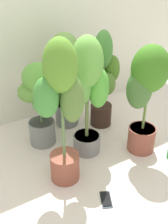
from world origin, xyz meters
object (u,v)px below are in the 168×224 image
(potted_plant_back_center, at_px, (63,73))
(cell_phone, at_px, (106,199))
(potted_plant_front_right, at_px, (146,90))
(potted_plant_back_right, at_px, (103,79))
(potted_plant_back_left, at_px, (40,100))
(potted_plant_front_left, at_px, (62,106))
(potted_plant_center, at_px, (87,87))

(potted_plant_back_center, height_order, cell_phone, potted_plant_back_center)
(potted_plant_back_center, bearing_deg, potted_plant_front_right, -62.69)
(potted_plant_back_right, height_order, potted_plant_front_right, potted_plant_back_right)
(potted_plant_back_center, distance_m, potted_plant_back_right, 0.35)
(potted_plant_back_center, height_order, potted_plant_front_right, potted_plant_front_right)
(potted_plant_back_center, bearing_deg, potted_plant_back_left, -149.97)
(potted_plant_back_center, xyz_separation_m, potted_plant_front_right, (0.34, -0.67, 0.02))
(potted_plant_front_left, bearing_deg, potted_plant_center, 32.15)
(potted_plant_front_left, distance_m, cell_phone, 0.69)
(potted_plant_back_left, distance_m, cell_phone, 0.91)
(potted_plant_back_right, height_order, potted_plant_center, potted_plant_center)
(cell_phone, bearing_deg, potted_plant_center, -81.80)
(potted_plant_back_left, relative_size, potted_plant_back_center, 0.82)
(potted_plant_front_right, bearing_deg, cell_phone, -150.42)
(potted_plant_back_right, relative_size, potted_plant_front_right, 1.01)
(potted_plant_back_left, height_order, cell_phone, potted_plant_back_left)
(potted_plant_back_center, height_order, potted_plant_center, potted_plant_center)
(potted_plant_front_left, xyz_separation_m, potted_plant_front_right, (0.68, -0.02, -0.05))
(potted_plant_back_center, bearing_deg, cell_phone, -101.62)
(potted_plant_front_left, distance_m, potted_plant_back_right, 0.79)
(potted_plant_front_left, xyz_separation_m, potted_plant_back_center, (0.34, 0.65, -0.07))
(potted_plant_back_left, bearing_deg, potted_plant_front_left, -94.58)
(potted_plant_back_right, bearing_deg, potted_plant_back_left, 178.74)
(potted_plant_back_center, relative_size, potted_plant_back_right, 0.98)
(potted_plant_front_right, bearing_deg, potted_plant_back_right, 95.41)
(potted_plant_center, height_order, potted_plant_front_right, potted_plant_center)
(potted_plant_back_left, height_order, potted_plant_front_right, potted_plant_front_right)
(potted_plant_front_left, bearing_deg, potted_plant_front_right, -1.60)
(potted_plant_back_right, relative_size, cell_phone, 5.56)
(potted_plant_back_left, relative_size, potted_plant_front_right, 0.81)
(potted_plant_center, distance_m, potted_plant_front_right, 0.43)
(potted_plant_front_left, height_order, potted_plant_front_right, potted_plant_front_left)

